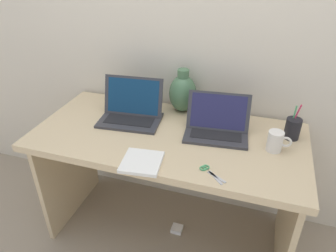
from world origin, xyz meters
TOP-DOWN VIEW (x-y plane):
  - ground_plane at (0.00, 0.00)m, footprint 6.00×6.00m
  - back_wall at (0.00, 0.39)m, footprint 4.40×0.04m
  - desk at (0.00, 0.00)m, footprint 1.46×0.70m
  - laptop_left at (-0.25, 0.10)m, footprint 0.37×0.27m
  - laptop_right at (0.25, 0.09)m, footprint 0.36×0.26m
  - green_vase at (0.00, 0.29)m, footprint 0.16×0.16m
  - notebook_stack at (-0.04, -0.29)m, footprint 0.20×0.20m
  - coffee_mug at (0.55, 0.02)m, footprint 0.12×0.08m
  - pen_cup at (0.63, 0.16)m, footprint 0.08×0.08m
  - scissors at (0.27, -0.25)m, footprint 0.13×0.11m
  - power_brick at (0.06, 0.02)m, footprint 0.07×0.07m

SIDE VIEW (x-z plane):
  - ground_plane at x=0.00m, z-range 0.00..0.00m
  - power_brick at x=0.06m, z-range 0.00..0.03m
  - desk at x=0.00m, z-range 0.21..0.97m
  - scissors at x=0.27m, z-range 0.76..0.76m
  - notebook_stack at x=-0.04m, z-range 0.76..0.77m
  - coffee_mug at x=0.55m, z-range 0.76..0.86m
  - laptop_right at x=0.25m, z-range 0.71..0.92m
  - pen_cup at x=0.63m, z-range 0.72..0.91m
  - laptop_left at x=-0.25m, z-range 0.70..0.94m
  - green_vase at x=0.00m, z-range 0.74..1.01m
  - back_wall at x=0.00m, z-range 0.00..2.40m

